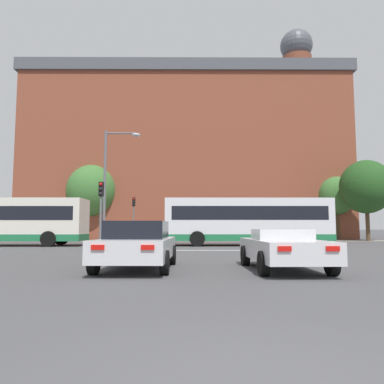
% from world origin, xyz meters
% --- Properties ---
extents(stop_line_strip, '(8.40, 0.30, 0.01)m').
position_xyz_m(stop_line_strip, '(0.00, 17.48, 0.00)').
color(stop_line_strip, silver).
rests_on(stop_line_strip, ground_plane).
extents(far_pavement, '(69.33, 2.50, 0.01)m').
position_xyz_m(far_pavement, '(0.00, 31.86, 0.01)').
color(far_pavement, gray).
rests_on(far_pavement, ground_plane).
extents(brick_civic_building, '(36.09, 13.82, 25.83)m').
position_xyz_m(brick_civic_building, '(-0.82, 41.81, 9.72)').
color(brick_civic_building, brown).
rests_on(brick_civic_building, ground_plane).
extents(car_saloon_left, '(2.16, 4.51, 1.42)m').
position_xyz_m(car_saloon_left, '(-2.10, 8.39, 0.73)').
color(car_saloon_left, silver).
rests_on(car_saloon_left, ground_plane).
extents(car_roadster_right, '(2.06, 4.47, 1.18)m').
position_xyz_m(car_roadster_right, '(2.17, 8.15, 0.63)').
color(car_roadster_right, silver).
rests_on(car_roadster_right, ground_plane).
extents(bus_crossing_lead, '(11.16, 2.73, 3.18)m').
position_xyz_m(bus_crossing_lead, '(3.39, 22.77, 1.71)').
color(bus_crossing_lead, silver).
rests_on(bus_crossing_lead, ground_plane).
extents(bus_crossing_trailing, '(10.20, 2.67, 3.16)m').
position_xyz_m(bus_crossing_trailing, '(-12.74, 22.45, 1.69)').
color(bus_crossing_trailing, silver).
rests_on(bus_crossing_trailing, ground_plane).
extents(traffic_light_near_left, '(0.26, 0.31, 3.75)m').
position_xyz_m(traffic_light_near_left, '(-5.47, 17.77, 2.55)').
color(traffic_light_near_left, slate).
rests_on(traffic_light_near_left, ground_plane).
extents(traffic_light_far_left, '(0.26, 0.31, 3.99)m').
position_xyz_m(traffic_light_far_left, '(-5.69, 31.39, 2.69)').
color(traffic_light_far_left, slate).
rests_on(traffic_light_far_left, ground_plane).
extents(street_lamp_junction, '(2.14, 0.36, 6.99)m').
position_xyz_m(street_lamp_junction, '(-5.21, 19.09, 4.29)').
color(street_lamp_junction, slate).
rests_on(street_lamp_junction, ground_plane).
extents(pedestrian_waiting, '(0.44, 0.44, 1.85)m').
position_xyz_m(pedestrian_waiting, '(-4.06, 32.26, 1.10)').
color(pedestrian_waiting, black).
rests_on(pedestrian_waiting, ground_plane).
extents(pedestrian_walking_east, '(0.37, 0.46, 1.72)m').
position_xyz_m(pedestrian_walking_east, '(-0.65, 31.80, 1.01)').
color(pedestrian_walking_east, black).
rests_on(pedestrian_walking_east, ground_plane).
extents(pedestrian_walking_west, '(0.39, 0.46, 1.56)m').
position_xyz_m(pedestrian_walking_west, '(5.07, 32.37, 0.90)').
color(pedestrian_walking_west, brown).
rests_on(pedestrian_walking_west, ground_plane).
extents(tree_by_building, '(5.11, 5.11, 7.69)m').
position_xyz_m(tree_by_building, '(-10.69, 35.61, 4.99)').
color(tree_by_building, '#4C3823').
rests_on(tree_by_building, ground_plane).
extents(tree_kerbside, '(3.73, 3.73, 6.44)m').
position_xyz_m(tree_kerbside, '(14.50, 35.22, 4.46)').
color(tree_kerbside, '#4C3823').
rests_on(tree_kerbside, ground_plane).
extents(tree_distant, '(4.70, 4.70, 7.44)m').
position_xyz_m(tree_distant, '(15.69, 31.25, 4.96)').
color(tree_distant, '#4C3823').
rests_on(tree_distant, ground_plane).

